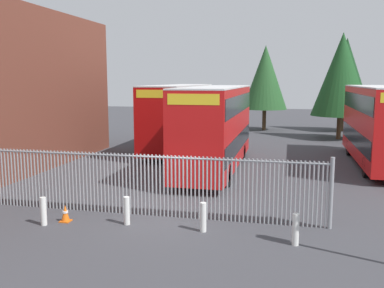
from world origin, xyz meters
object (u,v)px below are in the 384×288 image
at_px(bollard_near_left, 43,211).
at_px(bollard_near_right, 203,217).
at_px(traffic_cone_by_gate, 65,213).
at_px(double_decker_bus_behind_fence_right, 179,115).
at_px(double_decker_bus_behind_fence_left, 379,122).
at_px(double_decker_bus_near_gate, 216,125).
at_px(bollard_far_right, 296,229).
at_px(bollard_center_front, 127,211).

relative_size(bollard_near_left, bollard_near_right, 1.00).
bearing_deg(bollard_near_right, traffic_cone_by_gate, -178.97).
bearing_deg(traffic_cone_by_gate, double_decker_bus_behind_fence_right, 89.78).
height_order(double_decker_bus_behind_fence_right, traffic_cone_by_gate, double_decker_bus_behind_fence_right).
bearing_deg(double_decker_bus_behind_fence_left, double_decker_bus_near_gate, -158.83).
xyz_separation_m(double_decker_bus_behind_fence_left, double_decker_bus_behind_fence_right, (-12.14, 2.58, 0.00)).
bearing_deg(bollard_far_right, double_decker_bus_near_gate, 112.44).
bearing_deg(bollard_near_right, double_decker_bus_behind_fence_left, 59.46).
distance_m(bollard_center_front, bollard_far_right, 5.48).
distance_m(double_decker_bus_behind_fence_left, bollard_near_right, 14.78).
xyz_separation_m(double_decker_bus_near_gate, bollard_center_front, (-1.41, -9.17, -1.95)).
distance_m(double_decker_bus_near_gate, bollard_far_right, 10.76).
xyz_separation_m(bollard_center_front, bollard_near_right, (2.61, -0.10, 0.00)).
distance_m(double_decker_bus_behind_fence_right, bollard_near_left, 15.90).
xyz_separation_m(bollard_near_left, traffic_cone_by_gate, (0.51, 0.48, -0.19)).
bearing_deg(bollard_far_right, double_decker_bus_behind_fence_right, 115.63).
bearing_deg(double_decker_bus_behind_fence_left, bollard_center_front, -128.77).
distance_m(bollard_near_left, traffic_cone_by_gate, 0.73).
distance_m(double_decker_bus_behind_fence_left, bollard_far_right, 14.05).
bearing_deg(bollard_near_right, bollard_center_front, 177.77).
bearing_deg(bollard_near_right, bollard_near_left, -173.82).
distance_m(double_decker_bus_behind_fence_right, bollard_far_right, 17.52).
relative_size(double_decker_bus_near_gate, traffic_cone_by_gate, 18.32).
relative_size(bollard_center_front, traffic_cone_by_gate, 1.61).
bearing_deg(bollard_center_front, bollard_near_right, -2.23).
relative_size(double_decker_bus_behind_fence_left, bollard_near_right, 11.38).
bearing_deg(double_decker_bus_behind_fence_right, double_decker_bus_near_gate, -59.45).
distance_m(bollard_center_front, bollard_near_right, 2.61).
distance_m(double_decker_bus_behind_fence_left, double_decker_bus_behind_fence_right, 12.41).
bearing_deg(bollard_near_right, double_decker_bus_near_gate, 97.37).
distance_m(bollard_near_right, bollard_far_right, 2.88).
bearing_deg(bollard_center_front, double_decker_bus_near_gate, 81.26).
bearing_deg(bollard_near_right, bollard_far_right, -10.10).
bearing_deg(double_decker_bus_behind_fence_right, bollard_far_right, -64.37).
relative_size(bollard_near_right, bollard_far_right, 1.00).
relative_size(double_decker_bus_behind_fence_right, bollard_near_right, 11.38).
relative_size(double_decker_bus_near_gate, bollard_far_right, 11.38).
relative_size(double_decker_bus_near_gate, double_decker_bus_behind_fence_left, 1.00).
bearing_deg(double_decker_bus_near_gate, bollard_far_right, -67.56).
bearing_deg(traffic_cone_by_gate, bollard_center_front, 4.99).
xyz_separation_m(bollard_near_left, bollard_near_right, (5.27, 0.57, 0.00)).
height_order(double_decker_bus_behind_fence_right, bollard_near_right, double_decker_bus_behind_fence_right).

